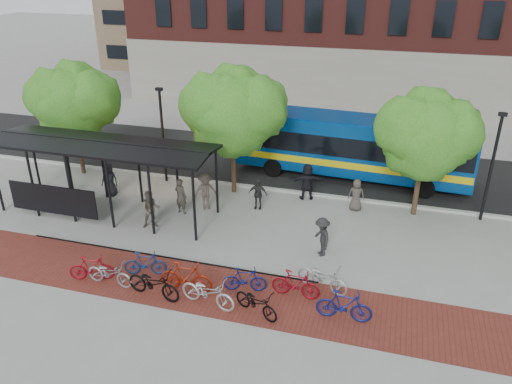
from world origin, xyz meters
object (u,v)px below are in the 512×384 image
(tree_b, at_px, (235,108))
(bike_4, at_px, (154,283))
(bike_6, at_px, (208,292))
(bike_10, at_px, (322,277))
(bus, at_px, (352,144))
(pedestrian_1, at_px, (181,196))
(bike_5, at_px, (186,277))
(bike_2, at_px, (110,273))
(bus_shelter, at_px, (100,152))
(bike_3, at_px, (145,263))
(bike_9, at_px, (296,284))
(pedestrian_8, at_px, (151,209))
(bike_8, at_px, (256,302))
(bike_11, at_px, (344,306))
(lamp_post_right, at_px, (492,165))
(pedestrian_5, at_px, (307,182))
(pedestrian_9, at_px, (322,237))
(tree_c, at_px, (428,133))
(pedestrian_0, at_px, (110,180))
(lamp_post_left, at_px, (163,133))
(bike_7, at_px, (245,279))
(pedestrian_4, at_px, (258,194))
(bike_1, at_px, (92,268))
(pedestrian_6, at_px, (356,195))
(pedestrian_3, at_px, (206,192))
(tree_a, at_px, (74,99))

(tree_b, distance_m, bike_4, 10.08)
(bike_6, bearing_deg, bike_10, -50.37)
(bus, relative_size, pedestrian_1, 7.19)
(bike_5, bearing_deg, bike_2, 95.41)
(bike_5, xyz_separation_m, bike_6, (1.07, -0.57, -0.04))
(bus_shelter, relative_size, bike_3, 6.46)
(bike_4, bearing_deg, bike_5, -47.53)
(bike_9, bearing_deg, pedestrian_8, 68.85)
(bike_8, xyz_separation_m, pedestrian_1, (-5.50, 6.17, 0.41))
(bike_11, xyz_separation_m, pedestrian_1, (-8.39, 5.63, 0.32))
(lamp_post_right, distance_m, pedestrian_5, 8.41)
(pedestrian_9, bearing_deg, tree_c, 111.02)
(pedestrian_0, bearing_deg, pedestrian_8, -42.33)
(pedestrian_1, distance_m, pedestrian_8, 1.79)
(pedestrian_0, bearing_deg, bike_2, -66.97)
(bike_6, bearing_deg, pedestrian_1, 41.84)
(pedestrian_1, height_order, pedestrian_5, pedestrian_5)
(bike_6, xyz_separation_m, bike_10, (3.67, 2.03, -0.03))
(lamp_post_left, distance_m, bike_7, 11.17)
(pedestrian_4, bearing_deg, bike_4, -107.35)
(bike_1, relative_size, pedestrian_0, 0.98)
(pedestrian_9, bearing_deg, bike_3, -93.64)
(pedestrian_8, bearing_deg, tree_b, 33.37)
(bike_4, relative_size, bike_10, 1.06)
(pedestrian_6, bearing_deg, bike_4, 51.64)
(lamp_post_left, bearing_deg, bike_6, -57.10)
(lamp_post_left, distance_m, bike_9, 12.30)
(bike_6, xyz_separation_m, pedestrian_9, (3.24, 4.38, 0.28))
(bike_4, bearing_deg, bus_shelter, 52.56)
(bus_shelter, height_order, pedestrian_1, bus_shelter)
(bike_4, bearing_deg, pedestrian_8, 36.67)
(bike_7, bearing_deg, pedestrian_8, 45.88)
(bike_9, relative_size, bike_10, 0.88)
(bike_1, height_order, pedestrian_0, pedestrian_0)
(tree_b, relative_size, bike_6, 3.05)
(bike_5, bearing_deg, bike_11, -93.18)
(bike_1, distance_m, bike_4, 2.74)
(bike_8, bearing_deg, tree_c, -4.79)
(bus_shelter, bearing_deg, pedestrian_9, -5.56)
(bike_11, bearing_deg, pedestrian_3, 48.49)
(bike_2, bearing_deg, tree_a, 41.39)
(bus_shelter, distance_m, tree_a, 5.52)
(pedestrian_4, bearing_deg, pedestrian_3, -167.66)
(lamp_post_left, distance_m, bike_5, 10.47)
(bus, bearing_deg, tree_b, -143.02)
(lamp_post_right, bearing_deg, pedestrian_4, -170.13)
(bike_2, xyz_separation_m, bike_9, (6.77, 1.20, 0.04))
(lamp_post_right, bearing_deg, pedestrian_3, -168.58)
(lamp_post_left, height_order, bike_8, lamp_post_left)
(bike_10, bearing_deg, bike_6, 137.34)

